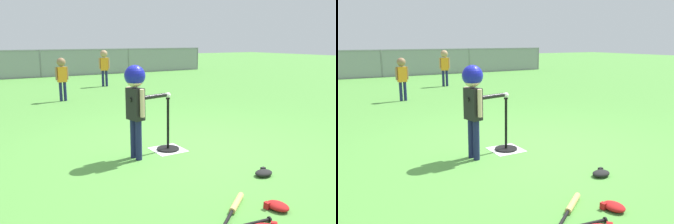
{
  "view_description": "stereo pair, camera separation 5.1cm",
  "coord_description": "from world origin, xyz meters",
  "views": [
    {
      "loc": [
        -2.63,
        -3.8,
        1.53
      ],
      "look_at": [
        -0.29,
        0.19,
        0.55
      ],
      "focal_mm": 36.33,
      "sensor_mm": 36.0,
      "label": 1
    },
    {
      "loc": [
        -2.59,
        -3.82,
        1.53
      ],
      "look_at": [
        -0.29,
        0.19,
        0.55
      ],
      "focal_mm": 36.33,
      "sensor_mm": 36.0,
      "label": 2
    }
  ],
  "objects": [
    {
      "name": "ground_plane",
      "position": [
        0.0,
        0.0,
        0.0
      ],
      "size": [
        60.0,
        60.0,
        0.0
      ],
      "primitive_type": "plane",
      "color": "#51933D"
    },
    {
      "name": "home_plate",
      "position": [
        -0.29,
        0.19,
        0.0
      ],
      "size": [
        0.44,
        0.44,
        0.01
      ],
      "primitive_type": "cube",
      "color": "white",
      "rests_on": "ground_plane"
    },
    {
      "name": "batting_tee",
      "position": [
        -0.29,
        0.19,
        0.13
      ],
      "size": [
        0.32,
        0.32,
        0.75
      ],
      "color": "black",
      "rests_on": "ground_plane"
    },
    {
      "name": "baseball_on_tee",
      "position": [
        -0.29,
        0.19,
        0.79
      ],
      "size": [
        0.07,
        0.07,
        0.07
      ],
      "primitive_type": "sphere",
      "color": "white",
      "rests_on": "batting_tee"
    },
    {
      "name": "batter_child",
      "position": [
        -0.83,
        0.09,
        0.88
      ],
      "size": [
        0.64,
        0.35,
        1.23
      ],
      "color": "#191E4C",
      "rests_on": "ground_plane"
    },
    {
      "name": "fielder_near_left",
      "position": [
        1.32,
        7.14,
        0.78
      ],
      "size": [
        0.35,
        0.24,
        1.21
      ],
      "color": "#191E4C",
      "rests_on": "ground_plane"
    },
    {
      "name": "fielder_near_right",
      "position": [
        -0.59,
        4.97,
        0.71
      ],
      "size": [
        0.33,
        0.22,
        1.1
      ],
      "color": "#191E4C",
      "rests_on": "ground_plane"
    },
    {
      "name": "spare_bat_wood",
      "position": [
        -0.64,
        -1.62,
        0.03
      ],
      "size": [
        0.63,
        0.46,
        0.06
      ],
      "color": "#DBB266",
      "rests_on": "ground_plane"
    },
    {
      "name": "glove_near_bats",
      "position": [
        -0.3,
        -1.82,
        0.04
      ],
      "size": [
        0.19,
        0.24,
        0.07
      ],
      "color": "#B21919",
      "rests_on": "ground_plane"
    },
    {
      "name": "glove_tossed_aside",
      "position": [
        0.18,
        -1.18,
        0.04
      ],
      "size": [
        0.22,
        0.18,
        0.07
      ],
      "color": "black",
      "rests_on": "ground_plane"
    },
    {
      "name": "outfield_fence",
      "position": [
        0.0,
        11.19,
        0.62
      ],
      "size": [
        16.06,
        0.06,
        1.15
      ],
      "color": "slate",
      "rests_on": "ground_plane"
    }
  ]
}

